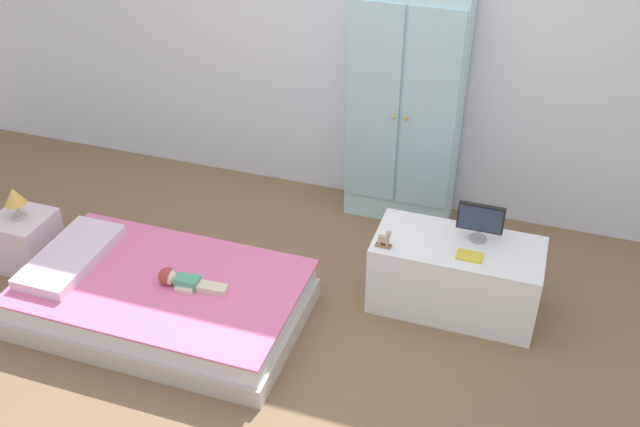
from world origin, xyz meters
name	(u,v)px	position (x,y,z in m)	size (l,w,h in m)	color
ground_plane	(286,337)	(0.00, 0.00, -0.01)	(10.00, 10.00, 0.02)	brown
back_wall	(370,7)	(0.00, 1.57, 1.35)	(6.40, 0.05, 2.70)	silver
bed	(164,299)	(-0.70, -0.07, 0.13)	(1.54, 0.92, 0.26)	beige
pillow	(71,256)	(-1.27, -0.07, 0.30)	(0.32, 0.66, 0.07)	silver
doll	(180,280)	(-0.58, -0.07, 0.30)	(0.39, 0.14, 0.10)	#4CA375
nightstand	(27,241)	(-1.73, 0.10, 0.17)	(0.33, 0.33, 0.35)	silver
table_lamp	(14,198)	(-1.73, 0.10, 0.49)	(0.13, 0.13, 0.21)	#B7B2AD
wardrobe	(405,107)	(0.30, 1.39, 0.80)	(0.70, 0.31, 1.60)	silver
tv_stand	(455,275)	(0.82, 0.55, 0.22)	(0.93, 0.45, 0.44)	white
tv_monitor	(480,220)	(0.91, 0.62, 0.57)	(0.25, 0.10, 0.23)	#99999E
rocking_horse_toy	(385,239)	(0.44, 0.39, 0.49)	(0.09, 0.04, 0.11)	#8E6642
book_yellow	(469,256)	(0.89, 0.45, 0.44)	(0.14, 0.09, 0.01)	gold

